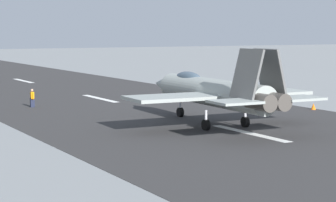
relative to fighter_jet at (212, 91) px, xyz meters
The scene contains 5 objects.
ground_plane 4.44m from the fighter_jet, behind, with size 400.00×400.00×0.00m, color gray.
runway_strip 4.45m from the fighter_jet, behind, with size 240.00×26.00×0.02m.
fighter_jet is the anchor object (origin of this frame).
crew_person 18.66m from the fighter_jet, 25.46° to the left, with size 0.70×0.36×1.65m.
marker_cone_mid 13.19m from the fighter_jet, 75.45° to the right, with size 0.44×0.44×0.55m, color orange.
Camera 1 is at (-34.65, 25.32, 6.81)m, focal length 68.63 mm.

